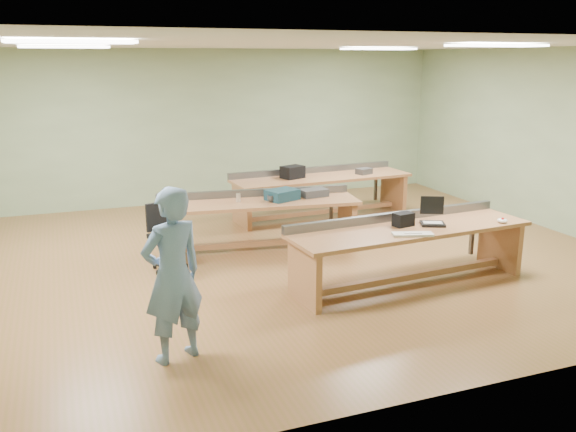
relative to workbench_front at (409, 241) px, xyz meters
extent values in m
plane|color=brown|center=(-1.36, 1.53, -0.56)|extent=(10.00, 10.00, 0.00)
plane|color=silver|center=(-1.36, 1.53, 2.44)|extent=(10.00, 10.00, 0.00)
cube|color=#93AB82|center=(-1.36, 5.53, 0.94)|extent=(10.00, 0.04, 3.00)
cube|color=#93AB82|center=(-1.36, -2.47, 0.94)|extent=(10.00, 0.04, 3.00)
cube|color=#93AB82|center=(3.64, 1.53, 0.94)|extent=(0.04, 8.00, 3.00)
cube|color=white|center=(-3.86, 0.03, 2.41)|extent=(1.20, 0.50, 0.03)
cube|color=white|center=(-3.86, 3.03, 2.41)|extent=(1.20, 0.50, 0.03)
cube|color=white|center=(1.14, 0.03, 2.41)|extent=(1.20, 0.50, 0.03)
cube|color=white|center=(1.14, 3.03, 2.41)|extent=(1.20, 0.50, 0.03)
cube|color=#AB7148|center=(0.00, -0.04, 0.16)|extent=(3.26, 1.08, 0.05)
cube|color=#AB7148|center=(-1.49, -0.15, -0.21)|extent=(0.13, 0.76, 0.70)
cube|color=#AB7148|center=(1.50, 0.07, -0.21)|extent=(0.13, 0.76, 0.70)
cube|color=#AB7148|center=(0.00, -0.04, -0.46)|extent=(2.90, 0.31, 0.08)
cube|color=#575A5F|center=(-0.02, 0.35, 0.24)|extent=(3.20, 0.31, 0.11)
cube|color=#AB7148|center=(-1.34, 2.02, 0.16)|extent=(3.07, 1.17, 0.05)
cube|color=#AB7148|center=(-2.72, 2.20, -0.21)|extent=(0.17, 0.70, 0.70)
cube|color=#AB7148|center=(0.04, 1.85, -0.21)|extent=(0.17, 0.70, 0.70)
cube|color=#AB7148|center=(-1.34, 2.02, -0.46)|extent=(2.68, 0.44, 0.08)
cube|color=#575A5F|center=(-1.29, 2.38, 0.24)|extent=(2.97, 0.46, 0.11)
cube|color=#AB7148|center=(0.34, 3.50, 0.16)|extent=(3.34, 1.06, 0.05)
cube|color=#AB7148|center=(-1.20, 3.41, -0.21)|extent=(0.12, 0.78, 0.70)
cube|color=#AB7148|center=(1.89, 3.59, -0.21)|extent=(0.12, 0.78, 0.70)
cube|color=#AB7148|center=(0.34, 3.50, -0.46)|extent=(2.99, 0.27, 0.08)
cube|color=#575A5F|center=(0.32, 3.90, 0.24)|extent=(3.29, 0.27, 0.11)
imported|color=#6B88AE|center=(-3.17, -0.99, 0.29)|extent=(0.72, 0.59, 1.70)
cube|color=black|center=(0.32, -0.03, 0.20)|extent=(0.37, 0.34, 0.03)
cube|color=black|center=(0.37, 0.07, 0.42)|extent=(0.28, 0.14, 0.23)
cube|color=beige|center=(-0.17, -0.34, 0.20)|extent=(0.51, 0.31, 0.03)
ellipsoid|color=white|center=(1.23, -0.25, 0.22)|extent=(0.12, 0.14, 0.06)
cube|color=black|center=(-0.05, 0.07, 0.27)|extent=(0.28, 0.21, 0.17)
cylinder|color=black|center=(-2.78, 1.57, -0.34)|extent=(0.06, 0.06, 0.45)
cube|color=black|center=(-2.78, 1.57, -0.09)|extent=(0.54, 0.54, 0.06)
cube|color=black|center=(-2.84, 1.77, 0.16)|extent=(0.41, 0.16, 0.39)
cylinder|color=black|center=(-2.78, 1.57, -0.53)|extent=(0.61, 0.61, 0.06)
cube|color=#133240|center=(-0.98, 1.99, 0.26)|extent=(0.54, 0.47, 0.16)
cube|color=#313134|center=(-0.44, 2.06, 0.24)|extent=(0.45, 0.32, 0.11)
imported|color=#313134|center=(-1.17, 1.92, 0.24)|extent=(0.17, 0.17, 0.10)
cylinder|color=silver|center=(-1.63, 2.10, 0.25)|extent=(0.09, 0.09, 0.12)
cube|color=black|center=(-0.21, 3.54, 0.29)|extent=(0.45, 0.38, 0.22)
cube|color=#313134|center=(1.16, 3.44, 0.24)|extent=(0.32, 0.27, 0.11)
camera|label=1|loc=(-4.07, -6.39, 2.25)|focal=38.00mm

